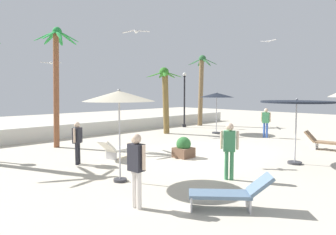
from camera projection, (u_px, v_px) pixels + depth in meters
name	position (u px, v px, depth m)	size (l,w,h in m)	color
ground_plane	(220.00, 154.00, 13.29)	(56.00, 56.00, 0.00)	beige
boundary_wall	(103.00, 128.00, 19.61)	(25.20, 0.30, 0.80)	silver
patio_umbrella_0	(297.00, 105.00, 11.35)	(2.58, 2.58, 2.45)	#333338
patio_umbrella_2	(119.00, 97.00, 9.08)	(2.14, 2.14, 2.78)	#333338
patio_umbrella_3	(217.00, 96.00, 19.69)	(2.20, 2.20, 2.67)	#333338
palm_tree_1	(165.00, 93.00, 19.52)	(2.27, 2.03, 4.21)	brown
palm_tree_2	(57.00, 73.00, 14.72)	(2.11, 2.11, 5.75)	brown
palm_tree_3	(201.00, 83.00, 24.31)	(2.34, 2.14, 5.54)	brown
lamp_post_1	(184.00, 99.00, 23.21)	(0.28, 0.28, 4.11)	black
lounge_chair_0	(230.00, 193.00, 7.05)	(1.66, 1.77, 0.84)	#B7B7BC
lounge_chair_1	(118.00, 148.00, 12.56)	(1.96, 0.92, 0.84)	#B7B7BC
lounge_chair_2	(326.00, 142.00, 14.22)	(0.78, 1.94, 0.84)	#B7B7BC
guest_0	(77.00, 139.00, 11.38)	(0.47, 0.41, 1.59)	#26262D
guest_1	(136.00, 163.00, 7.07)	(0.27, 0.56, 1.75)	silver
guest_2	(229.00, 145.00, 9.38)	(0.40, 0.49, 1.75)	#3F8C59
guest_3	(266.00, 120.00, 17.95)	(0.34, 0.54, 1.72)	#3359B2
seagull_0	(269.00, 41.00, 18.74)	(0.38, 1.00, 0.14)	white
seagull_1	(51.00, 63.00, 15.26)	(0.85, 0.69, 0.14)	white
seagull_2	(136.00, 32.00, 12.14)	(0.80, 0.95, 0.15)	white
planter	(184.00, 148.00, 12.65)	(0.70, 0.70, 0.85)	brown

